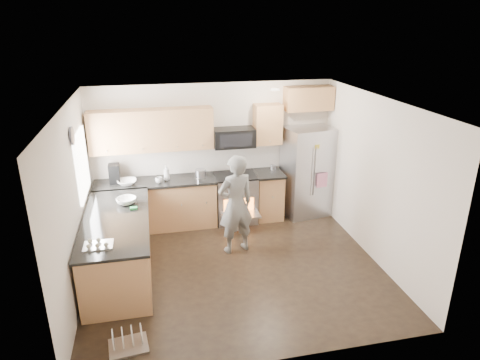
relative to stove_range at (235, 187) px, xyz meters
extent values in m
plane|color=black|center=(-0.35, -1.69, -0.68)|extent=(4.50, 4.50, 0.00)
cube|color=silver|center=(-0.35, 0.31, 0.62)|extent=(4.50, 0.04, 2.60)
cube|color=silver|center=(-0.35, -3.69, 0.62)|extent=(4.50, 0.04, 2.60)
cube|color=silver|center=(-2.60, -1.69, 0.62)|extent=(0.04, 4.00, 2.60)
cube|color=silver|center=(1.90, -1.69, 0.62)|extent=(0.04, 4.00, 2.60)
cube|color=white|center=(-0.35, -1.69, 1.92)|extent=(4.50, 4.00, 0.04)
cube|color=white|center=(-2.58, -0.69, 0.87)|extent=(0.04, 1.00, 1.00)
cylinder|color=#F2DFC1|center=(0.55, -0.59, 1.91)|extent=(0.14, 0.14, 0.02)
cylinder|color=#474754|center=(-2.57, -1.24, 1.47)|extent=(0.03, 0.26, 0.26)
cube|color=#A67342|center=(-1.48, 0.01, -0.24)|extent=(2.15, 0.60, 0.87)
cube|color=black|center=(-1.48, 0.00, 0.23)|extent=(2.19, 0.64, 0.04)
cube|color=#A67342|center=(0.65, 0.01, -0.24)|extent=(0.50, 0.60, 0.87)
cube|color=black|center=(0.65, 0.00, 0.23)|extent=(0.54, 0.64, 0.04)
cube|color=#A67342|center=(-1.47, 0.14, 1.15)|extent=(2.16, 0.33, 0.74)
cube|color=#A67342|center=(0.65, 0.14, 1.15)|extent=(0.50, 0.33, 0.74)
cube|color=#A67342|center=(1.43, 0.14, 1.60)|extent=(0.90, 0.33, 0.44)
imported|color=white|center=(-1.97, -0.06, 0.29)|extent=(0.33, 0.33, 0.08)
imported|color=silver|center=(-1.27, 0.01, 0.39)|extent=(0.11, 0.11, 0.29)
imported|color=silver|center=(-1.41, -0.10, 0.30)|extent=(0.12, 0.12, 0.10)
cylinder|color=#B7B7BC|center=(-0.64, 0.04, 0.32)|extent=(0.21, 0.21, 0.14)
cube|color=black|center=(-2.18, 0.05, 0.42)|extent=(0.18, 0.23, 0.35)
cylinder|color=#B7B7BC|center=(0.79, 0.16, 0.29)|extent=(0.11, 0.11, 0.09)
cube|color=#A67342|center=(-2.10, -1.44, -0.24)|extent=(0.90, 2.30, 0.87)
cube|color=black|center=(-2.10, -1.44, 0.23)|extent=(0.96, 2.36, 0.04)
imported|color=white|center=(-1.95, -0.93, 0.30)|extent=(0.31, 0.31, 0.10)
cube|color=green|center=(-1.84, -1.17, 0.26)|extent=(0.11, 0.08, 0.03)
cube|color=#B7B7BC|center=(-2.27, -2.24, 0.29)|extent=(0.37, 0.28, 0.08)
cube|color=#B7B7BC|center=(0.00, -0.01, -0.23)|extent=(0.76, 0.62, 0.90)
cube|color=black|center=(0.00, -0.01, 0.24)|extent=(0.76, 0.60, 0.03)
cube|color=orange|center=(0.00, -0.33, -0.28)|extent=(0.56, 0.02, 0.34)
cube|color=#B7B7BC|center=(0.00, -0.49, -0.36)|extent=(0.70, 0.34, 0.03)
cube|color=silver|center=(0.00, -0.54, -0.50)|extent=(0.24, 0.03, 0.28)
cube|color=black|center=(0.00, 0.11, 0.94)|extent=(0.76, 0.40, 0.34)
cube|color=#B7B7BC|center=(1.42, 0.01, 0.20)|extent=(0.96, 0.81, 1.76)
cylinder|color=#B7B7BC|center=(1.39, -0.34, 0.33)|extent=(0.02, 0.02, 0.95)
cylinder|color=#B7B7BC|center=(1.45, -0.34, 0.33)|extent=(0.02, 0.02, 0.95)
cube|color=pink|center=(1.61, -0.33, 0.13)|extent=(0.23, 0.05, 0.29)
cube|color=#90B8E7|center=(1.25, -0.33, 0.61)|extent=(0.17, 0.04, 0.21)
imported|color=slate|center=(-0.23, -1.15, 0.16)|extent=(0.70, 0.55, 1.68)
cube|color=#B7B7BC|center=(-1.95, -3.12, -0.66)|extent=(0.49, 0.41, 0.03)
cylinder|color=silver|center=(-2.11, -3.14, -0.52)|extent=(0.04, 0.25, 0.25)
cylinder|color=silver|center=(-2.00, -3.12, -0.52)|extent=(0.04, 0.25, 0.25)
cylinder|color=silver|center=(-1.90, -3.11, -0.52)|extent=(0.04, 0.25, 0.25)
cylinder|color=silver|center=(-1.79, -3.10, -0.52)|extent=(0.04, 0.25, 0.25)
camera|label=1|loc=(-1.51, -7.37, 3.01)|focal=32.00mm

